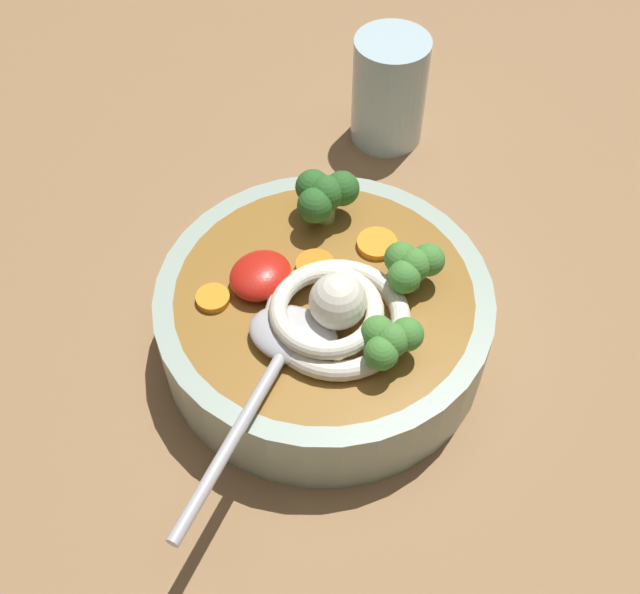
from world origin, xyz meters
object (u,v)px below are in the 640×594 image
(noodle_pile, at_px, (335,312))
(soup_spoon, at_px, (284,351))
(drinking_glass, at_px, (389,90))
(soup_bowl, at_px, (320,321))

(noodle_pile, distance_m, soup_spoon, 0.04)
(soup_spoon, xyz_separation_m, drinking_glass, (-0.27, -0.12, -0.02))
(soup_bowl, relative_size, noodle_pile, 2.20)
(soup_bowl, height_order, drinking_glass, drinking_glass)
(soup_spoon, bearing_deg, drinking_glass, -171.74)
(soup_bowl, bearing_deg, drinking_glass, -154.30)
(soup_bowl, xyz_separation_m, soup_spoon, (0.05, 0.01, 0.04))
(noodle_pile, relative_size, soup_spoon, 0.61)
(soup_bowl, bearing_deg, noodle_pile, 62.44)
(noodle_pile, bearing_deg, soup_bowl, -117.56)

